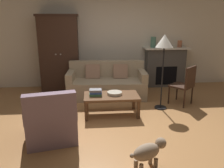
# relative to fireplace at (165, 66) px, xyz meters

# --- Properties ---
(ground_plane) EXTENTS (9.60, 9.60, 0.00)m
(ground_plane) POSITION_rel_fireplace_xyz_m (-1.55, -2.30, -0.57)
(ground_plane) COLOR #B27A47
(back_wall) EXTENTS (7.20, 0.10, 2.80)m
(back_wall) POSITION_rel_fireplace_xyz_m (-1.55, 0.25, 0.83)
(back_wall) COLOR silver
(back_wall) RESTS_ON ground
(fireplace) EXTENTS (1.26, 0.48, 1.12)m
(fireplace) POSITION_rel_fireplace_xyz_m (0.00, 0.00, 0.00)
(fireplace) COLOR #4C4947
(fireplace) RESTS_ON ground
(armoire) EXTENTS (1.06, 0.57, 2.01)m
(armoire) POSITION_rel_fireplace_xyz_m (-2.95, -0.08, 0.44)
(armoire) COLOR #382319
(armoire) RESTS_ON ground
(couch) EXTENTS (1.96, 0.95, 0.86)m
(couch) POSITION_rel_fireplace_xyz_m (-1.73, -0.80, -0.25)
(couch) COLOR tan
(couch) RESTS_ON ground
(coffee_table) EXTENTS (1.10, 0.60, 0.42)m
(coffee_table) POSITION_rel_fireplace_xyz_m (-1.72, -1.96, -0.20)
(coffee_table) COLOR brown
(coffee_table) RESTS_ON ground
(fruit_bowl) EXTENTS (0.30, 0.30, 0.06)m
(fruit_bowl) POSITION_rel_fireplace_xyz_m (-1.65, -1.93, -0.12)
(fruit_bowl) COLOR beige
(fruit_bowl) RESTS_ON coffee_table
(book_stack) EXTENTS (0.25, 0.18, 0.13)m
(book_stack) POSITION_rel_fireplace_xyz_m (-2.03, -1.95, -0.08)
(book_stack) COLOR #427A4C
(book_stack) RESTS_ON coffee_table
(mantel_vase_jade) EXTENTS (0.14, 0.14, 0.29)m
(mantel_vase_jade) POSITION_rel_fireplace_xyz_m (-0.38, -0.02, 0.70)
(mantel_vase_jade) COLOR slate
(mantel_vase_jade) RESTS_ON fireplace
(mantel_vase_terracotta) EXTENTS (0.12, 0.12, 0.19)m
(mantel_vase_terracotta) POSITION_rel_fireplace_xyz_m (0.38, -0.02, 0.65)
(mantel_vase_terracotta) COLOR #A86042
(mantel_vase_terracotta) RESTS_ON fireplace
(armchair_near_left) EXTENTS (0.91, 0.91, 0.88)m
(armchair_near_left) POSITION_rel_fireplace_xyz_m (-2.77, -2.90, -0.25)
(armchair_near_left) COLOR gray
(armchair_near_left) RESTS_ON ground
(side_chair_wooden) EXTENTS (0.62, 0.62, 0.90)m
(side_chair_wooden) POSITION_rel_fireplace_xyz_m (-0.02, -1.55, -0.06)
(side_chair_wooden) COLOR #382319
(side_chair_wooden) RESTS_ON ground
(floor_lamp) EXTENTS (0.36, 0.36, 1.60)m
(floor_lamp) POSITION_rel_fireplace_xyz_m (-0.61, -1.72, 0.81)
(floor_lamp) COLOR black
(floor_lamp) RESTS_ON ground
(dog) EXTENTS (0.53, 0.35, 0.39)m
(dog) POSITION_rel_fireplace_xyz_m (-1.39, -3.77, -0.32)
(dog) COLOR gray
(dog) RESTS_ON ground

